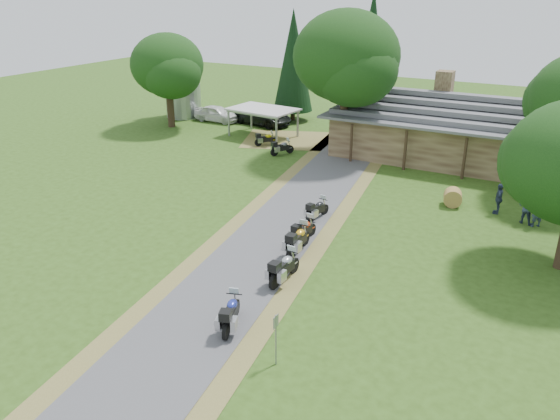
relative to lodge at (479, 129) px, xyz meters
The scene contains 23 objects.
ground 24.86m from the lodge, 104.04° to the right, with size 120.00×120.00×0.00m, color #2E4B15.
driveway 21.17m from the lodge, 108.00° to the right, with size 46.00×46.00×0.00m, color #424244.
lodge is the anchor object (origin of this frame).
silo 27.97m from the lodge, behind, with size 3.42×3.42×6.94m, color gray.
carport 17.36m from the lodge, behind, with size 5.54×3.69×2.40m, color silver, non-canonical shape.
car_white_sedan 23.95m from the lodge, behind, with size 5.72×2.42×1.91m, color white.
car_dark_suv 19.57m from the lodge, behind, with size 6.04×2.57×2.31m, color black.
motorcycle_row_a 26.64m from the lodge, 99.19° to the right, with size 1.98×0.65×1.36m, color #222D96, non-canonical shape.
motorcycle_row_b 22.63m from the lodge, 100.49° to the right, with size 2.10×0.68×1.43m, color #9DA0A4, non-canonical shape.
motorcycle_row_c 20.08m from the lodge, 103.92° to the right, with size 2.14×0.70×1.46m, color gold, non-canonical shape.
motorcycle_row_d 18.97m from the lodge, 105.69° to the right, with size 1.92×0.63×1.32m, color red, non-canonical shape.
motorcycle_row_e 16.36m from the lodge, 110.64° to the right, with size 1.79×0.58×1.22m, color black, non-canonical shape.
motorcycle_carport_a 16.16m from the lodge, 166.96° to the right, with size 1.71×0.56×1.17m, color #D6CA0A, non-canonical shape.
motorcycle_carport_b 14.40m from the lodge, 158.36° to the right, with size 1.80×0.59×1.23m, color gray, non-canonical shape.
person_a 11.84m from the lodge, 64.52° to the right, with size 0.64×0.46×2.25m, color #2C3852.
person_b 11.41m from the lodge, 66.56° to the right, with size 0.63×0.45×2.21m, color #2C3852.
person_c 10.21m from the lodge, 72.98° to the right, with size 0.60×0.43×2.10m, color #2C3852.
hay_bale 9.90m from the lodge, 87.29° to the right, with size 1.05×1.05×0.96m, color olive.
sign_post 27.47m from the lodge, 93.51° to the right, with size 0.36×0.06×1.98m, color gray, non-canonical shape.
oak_lodge_left 10.35m from the lodge, 160.90° to the right, with size 7.67×7.67×11.86m, color black, non-canonical shape.
oak_silo 26.54m from the lodge, behind, with size 6.39×6.39×8.97m, color black, non-canonical shape.
cedar_near 10.61m from the lodge, 162.39° to the left, with size 3.71×3.71×11.79m, color black.
cedar_far 18.76m from the lodge, 163.38° to the left, with size 3.71×3.71×10.17m, color black.
Camera 1 is at (11.71, -16.76, 12.09)m, focal length 35.00 mm.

